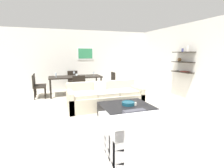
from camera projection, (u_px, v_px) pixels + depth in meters
ground_plane at (110, 110)px, 5.19m from camera, size 18.00×18.00×0.00m
back_wall_unit at (93, 60)px, 8.34m from camera, size 8.40×0.09×2.70m
right_wall_shelf_unit at (183, 62)px, 6.48m from camera, size 0.34×8.20×2.70m
sofa_beige at (105, 98)px, 5.43m from camera, size 2.26×0.90×0.78m
loveseat_white at (145, 132)px, 3.07m from camera, size 1.45×0.90×0.78m
coffee_table at (126, 112)px, 4.44m from camera, size 1.23×1.08×0.38m
decorative_bowl at (128, 103)px, 4.41m from camera, size 0.33×0.33×0.08m
candle_jar at (135, 104)px, 4.36m from camera, size 0.06×0.06×0.08m
dining_table at (75, 78)px, 7.10m from camera, size 2.05×0.90×0.75m
dining_chair_left_near at (37, 85)px, 6.49m from camera, size 0.44×0.44×0.88m
dining_chair_foot at (79, 86)px, 6.34m from camera, size 0.44×0.44×0.88m
dining_chair_right_near at (111, 81)px, 7.41m from camera, size 0.44×0.44×0.88m
dining_chair_left_far at (38, 83)px, 6.86m from camera, size 0.44×0.44×0.88m
dining_chair_head at (73, 79)px, 7.93m from camera, size 0.44×0.44×0.88m
wine_glass_foot at (77, 75)px, 6.71m from camera, size 0.07×0.07×0.14m
wine_glass_head at (74, 73)px, 7.44m from camera, size 0.08×0.08×0.16m
wine_glass_left_far at (56, 74)px, 6.94m from camera, size 0.08×0.08×0.15m
wine_glass_left_near at (56, 75)px, 6.73m from camera, size 0.07×0.07×0.16m
wine_glass_right_near at (94, 73)px, 7.21m from camera, size 0.08×0.08×0.16m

